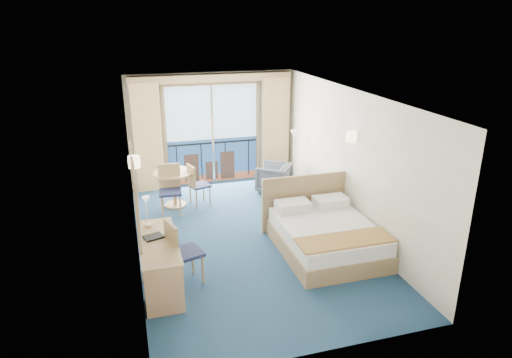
# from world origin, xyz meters

# --- Properties ---
(floor) EXTENTS (6.50, 6.50, 0.00)m
(floor) POSITION_xyz_m (0.00, 0.00, 0.00)
(floor) COLOR navy
(floor) RESTS_ON ground
(room_walls) EXTENTS (4.04, 6.54, 2.72)m
(room_walls) POSITION_xyz_m (0.00, 0.00, 1.78)
(room_walls) COLOR beige
(room_walls) RESTS_ON ground
(balcony_door) EXTENTS (2.36, 0.03, 2.52)m
(balcony_door) POSITION_xyz_m (-0.01, 3.22, 1.14)
(balcony_door) COLOR navy
(balcony_door) RESTS_ON room_walls
(curtain_left) EXTENTS (0.65, 0.22, 2.55)m
(curtain_left) POSITION_xyz_m (-1.55, 3.07, 1.28)
(curtain_left) COLOR tan
(curtain_left) RESTS_ON room_walls
(curtain_right) EXTENTS (0.65, 0.22, 2.55)m
(curtain_right) POSITION_xyz_m (1.55, 3.07, 1.28)
(curtain_right) COLOR tan
(curtain_right) RESTS_ON room_walls
(pelmet) EXTENTS (3.80, 0.25, 0.18)m
(pelmet) POSITION_xyz_m (0.00, 3.10, 2.58)
(pelmet) COLOR #9F8056
(pelmet) RESTS_ON room_walls
(mirror) EXTENTS (0.05, 1.25, 0.95)m
(mirror) POSITION_xyz_m (-1.97, -1.50, 1.55)
(mirror) COLOR #9F8056
(mirror) RESTS_ON room_walls
(wall_print) EXTENTS (0.04, 0.42, 0.52)m
(wall_print) POSITION_xyz_m (-1.97, 0.45, 1.60)
(wall_print) COLOR #9F8056
(wall_print) RESTS_ON room_walls
(sconce_left) EXTENTS (0.18, 0.18, 0.18)m
(sconce_left) POSITION_xyz_m (-1.94, -0.60, 1.85)
(sconce_left) COLOR beige
(sconce_left) RESTS_ON room_walls
(sconce_right) EXTENTS (0.18, 0.18, 0.18)m
(sconce_right) POSITION_xyz_m (1.94, -0.15, 1.85)
(sconce_right) COLOR beige
(sconce_right) RESTS_ON room_walls
(bed) EXTENTS (1.74, 2.07, 1.09)m
(bed) POSITION_xyz_m (1.18, -0.85, 0.31)
(bed) COLOR #9F8056
(bed) RESTS_ON ground
(nightstand) EXTENTS (0.44, 0.42, 0.58)m
(nightstand) POSITION_xyz_m (1.76, 0.38, 0.29)
(nightstand) COLOR tan
(nightstand) RESTS_ON ground
(phone) EXTENTS (0.20, 0.18, 0.07)m
(phone) POSITION_xyz_m (1.79, 0.42, 0.61)
(phone) COLOR beige
(phone) RESTS_ON nightstand
(armchair) EXTENTS (1.01, 1.00, 0.67)m
(armchair) POSITION_xyz_m (1.23, 2.15, 0.33)
(armchair) COLOR #474B57
(armchair) RESTS_ON ground
(floor_lamp) EXTENTS (0.20, 0.20, 1.44)m
(floor_lamp) POSITION_xyz_m (1.72, 2.18, 1.09)
(floor_lamp) COLOR silver
(floor_lamp) RESTS_ON ground
(desk) EXTENTS (0.56, 1.63, 0.77)m
(desk) POSITION_xyz_m (-1.71, -1.62, 0.42)
(desk) COLOR #9F8056
(desk) RESTS_ON ground
(desk_chair) EXTENTS (0.58, 0.57, 1.07)m
(desk_chair) POSITION_xyz_m (-1.40, -1.22, 0.60)
(desk_chair) COLOR #1D2344
(desk_chair) RESTS_ON ground
(folder) EXTENTS (0.34, 0.29, 0.03)m
(folder) POSITION_xyz_m (-1.77, -1.05, 0.78)
(folder) COLOR black
(folder) RESTS_ON desk
(desk_lamp) EXTENTS (0.13, 0.13, 0.49)m
(desk_lamp) POSITION_xyz_m (-1.82, -0.63, 1.13)
(desk_lamp) COLOR silver
(desk_lamp) RESTS_ON desk
(round_table) EXTENTS (0.87, 0.87, 0.78)m
(round_table) POSITION_xyz_m (-1.12, 1.93, 0.59)
(round_table) COLOR #9F8056
(round_table) RESTS_ON ground
(table_chair_a) EXTENTS (0.50, 0.49, 0.93)m
(table_chair_a) POSITION_xyz_m (-0.66, 1.82, 0.52)
(table_chair_a) COLOR #1D2344
(table_chair_a) RESTS_ON ground
(table_chair_b) EXTENTS (0.50, 0.51, 1.05)m
(table_chair_b) POSITION_xyz_m (-1.25, 1.55, 0.59)
(table_chair_b) COLOR #1D2344
(table_chair_b) RESTS_ON ground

